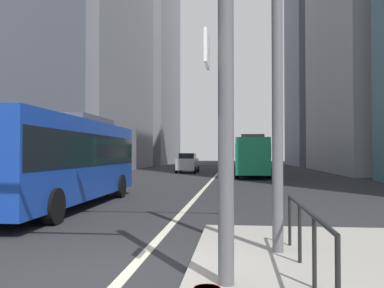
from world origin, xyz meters
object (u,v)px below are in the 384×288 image
at_px(city_bus_red_receding, 252,154).
at_px(city_bus_blue_oncoming, 63,156).
at_px(car_receding_near, 247,162).
at_px(city_bus_red_distant, 247,154).
at_px(car_oncoming_mid, 188,163).
at_px(traffic_signal_gantry, 96,5).

bearing_deg(city_bus_red_receding, city_bus_blue_oncoming, -109.55).
distance_m(city_bus_red_receding, car_receding_near, 9.76).
relative_size(city_bus_blue_oncoming, city_bus_red_receding, 0.93).
bearing_deg(city_bus_red_distant, city_bus_blue_oncoming, -99.98).
bearing_deg(car_receding_near, car_oncoming_mid, -144.01).
distance_m(city_bus_blue_oncoming, traffic_signal_gantry, 9.92).
distance_m(car_oncoming_mid, car_receding_near, 7.33).
xyz_separation_m(city_bus_red_receding, car_oncoming_mid, (-6.17, 5.41, -0.85)).
xyz_separation_m(city_bus_red_receding, city_bus_red_distant, (0.13, 22.48, -0.00)).
distance_m(city_bus_red_distant, car_oncoming_mid, 18.21).
bearing_deg(city_bus_blue_oncoming, car_oncoming_mid, 86.99).
relative_size(city_bus_red_distant, car_oncoming_mid, 2.70).
bearing_deg(traffic_signal_gantry, car_oncoming_mid, 94.54).
relative_size(car_oncoming_mid, traffic_signal_gantry, 0.70).
height_order(city_bus_blue_oncoming, car_oncoming_mid, city_bus_blue_oncoming).
xyz_separation_m(city_bus_blue_oncoming, car_oncoming_mid, (1.41, 26.73, -0.85)).
bearing_deg(city_bus_blue_oncoming, city_bus_red_distant, 80.02).
relative_size(city_bus_red_receding, car_oncoming_mid, 2.79).
distance_m(city_bus_blue_oncoming, city_bus_red_distant, 44.47).
height_order(car_oncoming_mid, car_receding_near, same).
distance_m(car_oncoming_mid, traffic_signal_gantry, 35.66).
bearing_deg(city_bus_blue_oncoming, traffic_signal_gantry, -64.11).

